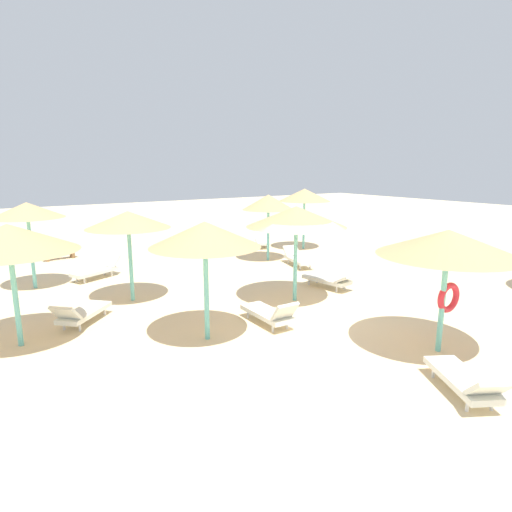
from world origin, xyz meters
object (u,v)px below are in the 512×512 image
at_px(parasol_3, 305,195).
at_px(lounger_2, 82,313).
at_px(parasol_7, 296,217).
at_px(lounger_0, 298,258).
at_px(parasol_0, 268,202).
at_px(lounger_7, 330,279).
at_px(parasol_4, 448,244).
at_px(bench_0, 59,252).
at_px(parasol_6, 205,235).
at_px(lounger_4, 466,380).
at_px(lounger_5, 97,270).
at_px(parasol_5, 27,211).
at_px(lounger_3, 262,240).
at_px(parasol_2, 128,220).
at_px(lounger_6, 270,313).
at_px(parasol_8, 8,238).

relative_size(parasol_3, lounger_2, 1.68).
relative_size(parasol_7, lounger_0, 1.52).
bearing_deg(parasol_0, lounger_7, -99.34).
height_order(parasol_4, bench_0, parasol_4).
bearing_deg(parasol_3, parasol_6, -140.58).
relative_size(parasol_4, lounger_2, 1.68).
bearing_deg(lounger_4, parasol_0, 72.52).
bearing_deg(lounger_2, lounger_5, 72.19).
bearing_deg(parasol_5, lounger_3, 11.07).
distance_m(parasol_2, parasol_4, 8.81).
xyz_separation_m(parasol_0, parasol_4, (-2.22, -9.95, -0.09)).
relative_size(parasol_6, lounger_7, 1.44).
relative_size(parasol_4, parasol_7, 0.99).
bearing_deg(parasol_3, lounger_7, -122.34).
xyz_separation_m(parasol_6, lounger_7, (5.50, 1.62, -2.25)).
bearing_deg(lounger_6, parasol_6, 177.67).
bearing_deg(parasol_8, parasol_0, 23.54).
bearing_deg(parasol_7, parasol_3, 48.68).
xyz_separation_m(parasol_4, lounger_2, (-6.40, 6.19, -2.15)).
bearing_deg(lounger_0, parasol_7, -129.85).
bearing_deg(parasol_2, lounger_4, -69.91).
bearing_deg(parasol_3, lounger_6, -134.22).
relative_size(lounger_0, lounger_4, 1.02).
bearing_deg(lounger_5, parasol_7, -54.00).
distance_m(lounger_3, bench_0, 9.67).
distance_m(lounger_3, lounger_5, 8.96).
bearing_deg(parasol_2, parasol_4, -58.27).
distance_m(lounger_4, lounger_7, 7.13).
height_order(parasol_5, bench_0, parasol_5).
height_order(parasol_2, lounger_2, parasol_2).
xyz_separation_m(parasol_0, lounger_7, (-0.80, -4.84, -2.25)).
bearing_deg(lounger_7, parasol_4, -105.63).
distance_m(parasol_0, lounger_3, 3.99).
height_order(lounger_4, lounger_5, lounger_5).
height_order(parasol_3, lounger_2, parasol_3).
distance_m(lounger_0, lounger_6, 6.95).
height_order(lounger_4, lounger_6, lounger_6).
distance_m(lounger_5, lounger_7, 8.55).
distance_m(parasol_2, lounger_0, 7.64).
xyz_separation_m(lounger_6, lounger_7, (3.70, 1.69, -0.02)).
height_order(parasol_5, parasol_8, parasol_5).
height_order(parasol_6, parasol_7, parasol_7).
height_order(parasol_4, lounger_0, parasol_4).
bearing_deg(lounger_3, lounger_6, -123.09).
bearing_deg(parasol_8, parasol_3, 23.14).
distance_m(lounger_2, lounger_5, 4.91).
bearing_deg(parasol_0, parasol_4, -102.61).
bearing_deg(lounger_5, bench_0, 98.30).
height_order(parasol_2, lounger_3, parasol_2).
distance_m(lounger_2, lounger_7, 7.90).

